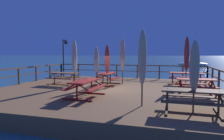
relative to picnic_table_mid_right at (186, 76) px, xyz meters
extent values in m
plane|color=#2D5B6B|center=(-4.38, -2.90, -1.22)|extent=(600.00, 600.00, 0.00)
cube|color=brown|center=(-4.38, -2.90, -0.89)|extent=(12.39, 10.89, 0.66)
cube|color=brown|center=(-4.38, 2.40, 0.49)|extent=(12.09, 0.09, 0.08)
cube|color=brown|center=(-4.38, 2.40, 0.02)|extent=(12.09, 0.07, 0.06)
cube|color=brown|center=(-10.43, 2.40, -0.04)|extent=(0.10, 0.10, 1.05)
cube|color=brown|center=(-8.70, 2.40, -0.04)|extent=(0.10, 0.10, 1.05)
cube|color=brown|center=(-6.97, 2.40, -0.04)|extent=(0.10, 0.10, 1.05)
cube|color=brown|center=(-5.25, 2.40, -0.04)|extent=(0.10, 0.10, 1.05)
cube|color=brown|center=(-3.52, 2.40, -0.04)|extent=(0.10, 0.10, 1.05)
cube|color=brown|center=(-1.79, 2.40, -0.04)|extent=(0.10, 0.10, 1.05)
cube|color=brown|center=(-0.07, 2.40, -0.04)|extent=(0.10, 0.10, 1.05)
cube|color=brown|center=(1.66, 2.40, -0.04)|extent=(0.10, 0.10, 1.05)
cube|color=brown|center=(-10.43, -2.90, 0.49)|extent=(0.09, 10.59, 0.08)
cube|color=brown|center=(-10.43, -2.90, 0.02)|extent=(0.07, 10.59, 0.06)
cube|color=brown|center=(-10.43, -2.90, -0.04)|extent=(0.10, 0.10, 1.05)
cube|color=brown|center=(-10.43, -1.13, -0.04)|extent=(0.10, 0.10, 1.05)
cube|color=brown|center=(-10.43, 0.63, -0.04)|extent=(0.10, 0.10, 1.05)
cube|color=brown|center=(-10.43, 2.40, -0.04)|extent=(0.10, 0.10, 1.05)
cube|color=brown|center=(1.66, -1.13, -0.04)|extent=(0.10, 0.10, 1.05)
cube|color=brown|center=(1.66, 0.63, -0.04)|extent=(0.10, 0.10, 1.05)
cube|color=brown|center=(1.66, 2.40, -0.04)|extent=(0.10, 0.10, 1.05)
cube|color=maroon|center=(0.00, 0.00, 0.18)|extent=(2.10, 0.95, 0.05)
cube|color=maroon|center=(-0.05, -0.56, -0.12)|extent=(2.06, 0.48, 0.04)
cube|color=maroon|center=(0.05, 0.56, -0.12)|extent=(2.06, 0.48, 0.04)
cube|color=maroon|center=(-0.84, 0.08, -0.53)|extent=(0.22, 1.40, 0.06)
cylinder|color=maroon|center=(-0.84, 0.08, -0.19)|extent=(0.07, 0.07, 0.74)
cylinder|color=maroon|center=(-0.86, -0.20, 0.03)|extent=(0.12, 0.63, 0.37)
cylinder|color=maroon|center=(-0.81, 0.36, 0.03)|extent=(0.12, 0.63, 0.37)
cube|color=maroon|center=(0.84, -0.08, -0.53)|extent=(0.22, 1.40, 0.06)
cylinder|color=maroon|center=(0.84, -0.08, -0.19)|extent=(0.07, 0.07, 0.74)
cylinder|color=maroon|center=(0.81, -0.36, 0.03)|extent=(0.12, 0.63, 0.37)
cylinder|color=maroon|center=(0.86, 0.20, 0.03)|extent=(0.12, 0.63, 0.37)
cube|color=brown|center=(-7.60, -2.14, 0.18)|extent=(1.81, 0.83, 0.05)
cube|color=brown|center=(-7.62, -2.70, -0.12)|extent=(1.80, 0.35, 0.04)
cube|color=brown|center=(-7.58, -1.58, -0.12)|extent=(1.80, 0.35, 0.04)
cube|color=brown|center=(-8.32, -2.11, -0.53)|extent=(0.13, 1.40, 0.06)
cylinder|color=brown|center=(-8.32, -2.11, -0.19)|extent=(0.07, 0.07, 0.74)
cylinder|color=brown|center=(-8.33, -2.39, 0.03)|extent=(0.08, 0.63, 0.37)
cylinder|color=brown|center=(-8.31, -1.83, 0.03)|extent=(0.08, 0.63, 0.37)
cube|color=brown|center=(-6.89, -2.17, -0.53)|extent=(0.13, 1.40, 0.06)
cylinder|color=brown|center=(-6.89, -2.17, -0.19)|extent=(0.07, 0.07, 0.74)
cylinder|color=brown|center=(-6.90, -2.45, 0.03)|extent=(0.08, 0.63, 0.37)
cylinder|color=brown|center=(-6.88, -1.89, 0.03)|extent=(0.08, 0.63, 0.37)
cube|color=maroon|center=(-4.86, -1.60, 0.18)|extent=(0.85, 1.75, 0.05)
cube|color=maroon|center=(-4.30, -1.63, -0.12)|extent=(0.37, 1.73, 0.04)
cube|color=maroon|center=(-5.42, -1.57, -0.12)|extent=(0.37, 1.73, 0.04)
cube|color=maroon|center=(-4.90, -2.28, -0.53)|extent=(1.40, 0.15, 0.06)
cylinder|color=maroon|center=(-4.90, -2.28, -0.19)|extent=(0.07, 0.07, 0.74)
cylinder|color=maroon|center=(-4.62, -2.29, 0.03)|extent=(0.63, 0.09, 0.37)
cylinder|color=maroon|center=(-5.18, -2.26, 0.03)|extent=(0.63, 0.09, 0.37)
cube|color=maroon|center=(-4.83, -0.92, -0.53)|extent=(1.40, 0.15, 0.06)
cylinder|color=maroon|center=(-4.83, -0.92, -0.19)|extent=(0.07, 0.07, 0.74)
cylinder|color=maroon|center=(-4.55, -0.93, 0.03)|extent=(0.63, 0.09, 0.37)
cylinder|color=maroon|center=(-5.11, -0.91, 0.03)|extent=(0.63, 0.09, 0.37)
cube|color=maroon|center=(-4.77, -5.28, 0.18)|extent=(0.80, 1.94, 0.05)
cube|color=maroon|center=(-4.21, -5.29, -0.12)|extent=(0.32, 1.93, 0.04)
cube|color=maroon|center=(-5.33, -5.27, -0.12)|extent=(0.32, 1.93, 0.04)
cube|color=maroon|center=(-4.79, -6.06, -0.53)|extent=(1.40, 0.11, 0.06)
cylinder|color=maroon|center=(-4.79, -6.06, -0.19)|extent=(0.07, 0.07, 0.74)
cylinder|color=maroon|center=(-4.51, -6.07, 0.03)|extent=(0.63, 0.07, 0.37)
cylinder|color=maroon|center=(-5.07, -6.05, 0.03)|extent=(0.63, 0.07, 0.37)
cube|color=maroon|center=(-4.75, -4.50, -0.53)|extent=(1.40, 0.11, 0.06)
cylinder|color=maroon|center=(-4.75, -4.50, -0.19)|extent=(0.07, 0.07, 0.74)
cylinder|color=maroon|center=(-4.47, -4.50, 0.03)|extent=(0.63, 0.07, 0.37)
cylinder|color=maroon|center=(-5.03, -4.49, 0.03)|extent=(0.63, 0.07, 0.37)
cube|color=brown|center=(-0.31, -6.53, 0.18)|extent=(1.99, 0.80, 0.05)
cube|color=brown|center=(-0.32, -7.09, -0.12)|extent=(1.98, 0.32, 0.04)
cube|color=brown|center=(-0.30, -5.97, -0.12)|extent=(1.98, 0.32, 0.04)
cube|color=#432F1F|center=(-1.12, -6.51, -0.53)|extent=(0.11, 1.40, 0.06)
cylinder|color=#432F1F|center=(-1.12, -6.51, -0.19)|extent=(0.07, 0.07, 0.74)
cylinder|color=#432F1F|center=(-1.13, -6.79, 0.03)|extent=(0.07, 0.63, 0.37)
cylinder|color=#432F1F|center=(-1.12, -6.23, 0.03)|extent=(0.07, 0.63, 0.37)
cube|color=#432F1F|center=(0.50, -6.55, -0.53)|extent=(0.11, 1.40, 0.06)
cylinder|color=#432F1F|center=(0.50, -6.55, -0.19)|extent=(0.07, 0.07, 0.74)
cylinder|color=#432F1F|center=(0.49, -6.83, 0.03)|extent=(0.07, 0.63, 0.37)
cylinder|color=#432F1F|center=(0.50, -6.27, 0.03)|extent=(0.07, 0.63, 0.37)
cube|color=maroon|center=(0.18, -3.31, 0.18)|extent=(1.83, 0.88, 0.05)
cube|color=maroon|center=(0.22, -3.87, -0.12)|extent=(1.80, 0.40, 0.04)
cube|color=maroon|center=(0.14, -2.75, -0.12)|extent=(1.80, 0.40, 0.04)
cube|color=maroon|center=(-0.53, -3.36, -0.53)|extent=(0.17, 1.40, 0.06)
cylinder|color=maroon|center=(-0.53, -3.36, -0.19)|extent=(0.07, 0.07, 0.74)
cylinder|color=maroon|center=(-0.51, -3.64, 0.03)|extent=(0.10, 0.63, 0.37)
cylinder|color=maroon|center=(-0.55, -3.08, 0.03)|extent=(0.10, 0.63, 0.37)
cube|color=maroon|center=(0.89, -3.26, -0.53)|extent=(0.17, 1.40, 0.06)
cylinder|color=maroon|center=(0.89, -3.26, -0.19)|extent=(0.07, 0.07, 0.74)
cylinder|color=maroon|center=(0.91, -3.54, 0.03)|extent=(0.10, 0.63, 0.37)
cylinder|color=maroon|center=(0.87, -2.98, 0.03)|extent=(0.10, 0.63, 0.37)
cylinder|color=#4C3828|center=(-0.01, -0.06, 0.89)|extent=(0.06, 0.06, 2.90)
ellipsoid|color=#A33328|center=(-0.01, -0.06, 1.40)|extent=(0.32, 0.32, 2.20)
cylinder|color=maroon|center=(-0.01, -0.06, 1.24)|extent=(0.21, 0.21, 0.05)
cone|color=#4C3828|center=(-0.01, -0.06, 2.41)|extent=(0.10, 0.10, 0.14)
cylinder|color=#4C3828|center=(-2.04, -6.15, 0.80)|extent=(0.06, 0.06, 2.72)
ellipsoid|color=tan|center=(-2.04, -6.15, 1.28)|extent=(0.32, 0.32, 2.07)
cylinder|color=#71614F|center=(-2.04, -6.15, 1.13)|extent=(0.21, 0.21, 0.05)
cone|color=#4C3828|center=(-2.04, -6.15, 2.23)|extent=(0.10, 0.10, 0.14)
cylinder|color=#4C3828|center=(-4.83, -1.62, 0.64)|extent=(0.06, 0.06, 2.40)
ellipsoid|color=#A33328|center=(-4.83, -1.62, 1.06)|extent=(0.32, 0.32, 1.82)
cylinder|color=maroon|center=(-4.83, -1.62, 0.93)|extent=(0.21, 0.21, 0.05)
cone|color=#4C3828|center=(-4.83, -1.62, 1.91)|extent=(0.10, 0.10, 0.14)
cylinder|color=#4C3828|center=(-6.54, -2.71, 0.77)|extent=(0.06, 0.06, 2.66)
ellipsoid|color=#CCB793|center=(-6.54, -2.71, 1.24)|extent=(0.32, 0.32, 2.02)
cylinder|color=#7A6E58|center=(-6.54, -2.71, 1.09)|extent=(0.21, 0.21, 0.05)
cone|color=#4C3828|center=(-6.54, -2.71, 2.17)|extent=(0.10, 0.10, 0.14)
cylinder|color=#4C3828|center=(-0.28, -6.60, 0.59)|extent=(0.06, 0.06, 2.30)
ellipsoid|color=tan|center=(-0.28, -6.60, 1.00)|extent=(0.32, 0.32, 1.75)
cylinder|color=#685B4C|center=(-0.28, -6.60, 0.87)|extent=(0.21, 0.21, 0.05)
cone|color=#4C3828|center=(-0.28, -6.60, 1.81)|extent=(0.10, 0.10, 0.14)
cylinder|color=#4C3828|center=(-4.02, -0.85, 0.85)|extent=(0.06, 0.06, 2.82)
ellipsoid|color=tan|center=(-4.02, -0.85, 1.35)|extent=(0.32, 0.32, 2.14)
cylinder|color=#71614F|center=(-4.02, -0.85, 1.18)|extent=(0.21, 0.21, 0.05)
cone|color=#4C3828|center=(-4.02, -0.85, 2.32)|extent=(0.10, 0.10, 0.14)
cylinder|color=#4C3828|center=(-5.94, -0.57, 0.61)|extent=(0.06, 0.06, 2.34)
ellipsoid|color=tan|center=(-5.94, -0.57, 1.02)|extent=(0.32, 0.32, 1.78)
cylinder|color=#71614F|center=(-5.94, -0.57, 0.89)|extent=(0.21, 0.21, 0.05)
cone|color=#4C3828|center=(-5.94, -0.57, 1.85)|extent=(0.10, 0.10, 0.14)
cylinder|color=black|center=(-9.88, 1.85, 1.04)|extent=(0.09, 0.09, 3.20)
cylinder|color=black|center=(-9.65, 1.69, 2.56)|extent=(0.49, 0.35, 0.06)
cube|color=black|center=(-9.42, 1.54, 2.36)|extent=(0.20, 0.20, 0.28)
sphere|color=#F4E08C|center=(-9.42, 1.54, 2.36)|extent=(0.14, 0.14, 0.14)
ellipsoid|color=white|center=(3.64, 30.42, -0.77)|extent=(6.17, 2.46, 0.90)
cube|color=silver|center=(3.34, 30.46, -0.28)|extent=(1.93, 1.32, 0.36)
cylinder|color=silver|center=(3.94, 30.38, 3.00)|extent=(0.10, 0.10, 7.00)
camera|label=1|loc=(-1.09, -13.64, 1.41)|focal=32.13mm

